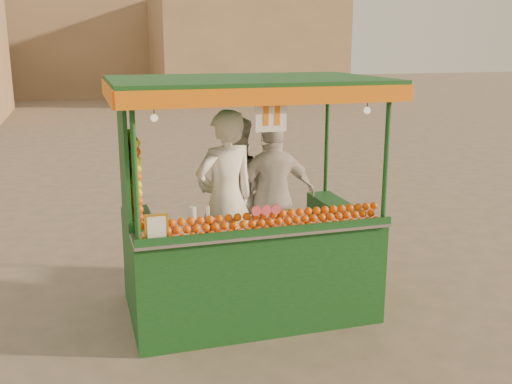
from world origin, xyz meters
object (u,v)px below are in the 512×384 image
object	(u,v)px
juice_cart	(244,242)
vendor_middle	(233,193)
vendor_left	(226,199)
vendor_right	(273,197)

from	to	relation	value
juice_cart	vendor_middle	distance (m)	0.79
vendor_left	vendor_right	size ratio (longest dim) A/B	1.09
juice_cart	vendor_left	distance (m)	0.50
juice_cart	vendor_middle	bearing A→B (deg)	84.54
juice_cart	vendor_middle	world-z (taller)	juice_cart
vendor_middle	vendor_right	distance (m)	0.49
vendor_left	vendor_right	distance (m)	0.65
vendor_middle	vendor_right	world-z (taller)	vendor_middle
juice_cart	vendor_left	world-z (taller)	juice_cart
vendor_middle	vendor_right	xyz separation A→B (m)	(0.40, -0.28, -0.01)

